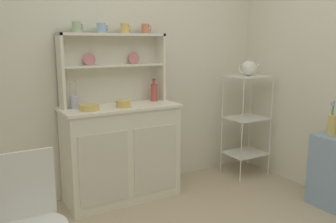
% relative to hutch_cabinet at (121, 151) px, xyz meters
% --- Properties ---
extents(wall_back, '(3.84, 0.05, 2.50)m').
position_rel_hutch_cabinet_xyz_m(wall_back, '(0.10, 0.26, 0.80)').
color(wall_back, silver).
rests_on(wall_back, ground).
extents(hutch_cabinet, '(1.05, 0.45, 0.87)m').
position_rel_hutch_cabinet_xyz_m(hutch_cabinet, '(0.00, 0.00, 0.00)').
color(hutch_cabinet, silver).
rests_on(hutch_cabinet, ground).
extents(hutch_shelf_unit, '(0.98, 0.18, 0.64)m').
position_rel_hutch_cabinet_xyz_m(hutch_shelf_unit, '(0.00, 0.16, 0.80)').
color(hutch_shelf_unit, silver).
rests_on(hutch_shelf_unit, hutch_cabinet).
extents(bakers_rack, '(0.42, 0.34, 1.09)m').
position_rel_hutch_cabinet_xyz_m(bakers_rack, '(1.41, -0.11, 0.21)').
color(bakers_rack, silver).
rests_on(bakers_rack, ground).
extents(wire_chair, '(0.36, 0.36, 0.85)m').
position_rel_hutch_cabinet_xyz_m(wire_chair, '(-0.94, -0.98, 0.07)').
color(wire_chair, white).
rests_on(wire_chair, ground).
extents(cup_sage_0, '(0.09, 0.08, 0.09)m').
position_rel_hutch_cabinet_xyz_m(cup_sage_0, '(-0.32, 0.12, 1.11)').
color(cup_sage_0, '#9EB78E').
rests_on(cup_sage_0, hutch_shelf_unit).
extents(cup_sky_1, '(0.09, 0.08, 0.08)m').
position_rel_hutch_cabinet_xyz_m(cup_sky_1, '(-0.11, 0.12, 1.11)').
color(cup_sky_1, '#8EB2D1').
rests_on(cup_sky_1, hutch_shelf_unit).
extents(cup_gold_2, '(0.09, 0.07, 0.09)m').
position_rel_hutch_cabinet_xyz_m(cup_gold_2, '(0.11, 0.12, 1.11)').
color(cup_gold_2, '#DBB760').
rests_on(cup_gold_2, hutch_shelf_unit).
extents(cup_terracotta_3, '(0.09, 0.07, 0.09)m').
position_rel_hutch_cabinet_xyz_m(cup_terracotta_3, '(0.32, 0.12, 1.11)').
color(cup_terracotta_3, '#C67556').
rests_on(cup_terracotta_3, hutch_shelf_unit).
extents(bowl_mixing_large, '(0.16, 0.16, 0.05)m').
position_rel_hutch_cabinet_xyz_m(bowl_mixing_large, '(-0.31, -0.07, 0.45)').
color(bowl_mixing_large, '#DBB760').
rests_on(bowl_mixing_large, hutch_cabinet).
extents(bowl_floral_medium, '(0.13, 0.13, 0.06)m').
position_rel_hutch_cabinet_xyz_m(bowl_floral_medium, '(-0.00, -0.07, 0.46)').
color(bowl_floral_medium, '#DBB760').
rests_on(bowl_floral_medium, hutch_cabinet).
extents(jam_bottle, '(0.06, 0.06, 0.21)m').
position_rel_hutch_cabinet_xyz_m(jam_bottle, '(0.39, 0.09, 0.51)').
color(jam_bottle, '#B74C47').
rests_on(jam_bottle, hutch_cabinet).
extents(utensil_jar, '(0.08, 0.08, 0.25)m').
position_rel_hutch_cabinet_xyz_m(utensil_jar, '(-0.39, 0.08, 0.49)').
color(utensil_jar, '#B2B7C6').
rests_on(utensil_jar, hutch_cabinet).
extents(porcelain_teapot, '(0.25, 0.16, 0.18)m').
position_rel_hutch_cabinet_xyz_m(porcelain_teapot, '(1.40, -0.11, 0.72)').
color(porcelain_teapot, white).
rests_on(porcelain_teapot, bakers_rack).
extents(flower_vase, '(0.08, 0.08, 0.31)m').
position_rel_hutch_cabinet_xyz_m(flower_vase, '(1.54, -1.04, 0.29)').
color(flower_vase, '#DBB760').
rests_on(flower_vase, side_shelf_blue).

